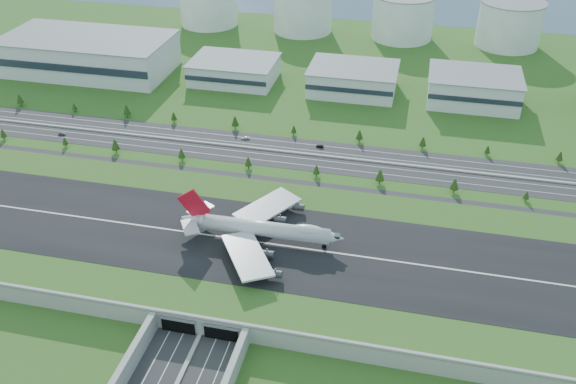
% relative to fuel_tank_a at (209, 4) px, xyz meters
% --- Properties ---
extents(ground, '(1200.00, 1200.00, 0.00)m').
position_rel_fuel_tank_a_xyz_m(ground, '(120.00, -310.00, -17.50)').
color(ground, '#274F18').
rests_on(ground, ground).
extents(airfield_deck, '(520.00, 100.00, 9.20)m').
position_rel_fuel_tank_a_xyz_m(airfield_deck, '(120.00, -310.09, -13.38)').
color(airfield_deck, gray).
rests_on(airfield_deck, ground).
extents(north_expressway, '(560.00, 36.00, 0.12)m').
position_rel_fuel_tank_a_xyz_m(north_expressway, '(120.00, -215.00, -17.44)').
color(north_expressway, '#28282B').
rests_on(north_expressway, ground).
extents(tree_row, '(503.57, 48.69, 8.40)m').
position_rel_fuel_tank_a_xyz_m(tree_row, '(120.56, -215.34, -12.86)').
color(tree_row, '#3D2819').
rests_on(tree_row, ground).
extents(hangar_west, '(120.00, 60.00, 25.00)m').
position_rel_fuel_tank_a_xyz_m(hangar_west, '(-50.00, -125.00, -5.00)').
color(hangar_west, silver).
rests_on(hangar_west, ground).
extents(hangar_mid_a, '(58.00, 42.00, 15.00)m').
position_rel_fuel_tank_a_xyz_m(hangar_mid_a, '(60.00, -120.00, -10.00)').
color(hangar_mid_a, silver).
rests_on(hangar_mid_a, ground).
extents(hangar_mid_b, '(58.00, 42.00, 17.00)m').
position_rel_fuel_tank_a_xyz_m(hangar_mid_b, '(145.00, -120.00, -9.00)').
color(hangar_mid_b, silver).
rests_on(hangar_mid_b, ground).
extents(hangar_mid_c, '(58.00, 42.00, 19.00)m').
position_rel_fuel_tank_a_xyz_m(hangar_mid_c, '(225.00, -120.00, -8.00)').
color(hangar_mid_c, silver).
rests_on(hangar_mid_c, ground).
extents(fuel_tank_a, '(50.00, 50.00, 35.00)m').
position_rel_fuel_tank_a_xyz_m(fuel_tank_a, '(0.00, 0.00, 0.00)').
color(fuel_tank_a, silver).
rests_on(fuel_tank_a, ground).
extents(fuel_tank_b, '(50.00, 50.00, 35.00)m').
position_rel_fuel_tank_a_xyz_m(fuel_tank_b, '(85.00, 0.00, 0.00)').
color(fuel_tank_b, silver).
rests_on(fuel_tank_b, ground).
extents(fuel_tank_c, '(50.00, 50.00, 35.00)m').
position_rel_fuel_tank_a_xyz_m(fuel_tank_c, '(170.00, 0.00, 0.00)').
color(fuel_tank_c, silver).
rests_on(fuel_tank_c, ground).
extents(fuel_tank_d, '(50.00, 50.00, 35.00)m').
position_rel_fuel_tank_a_xyz_m(fuel_tank_d, '(255.00, 0.00, 0.00)').
color(fuel_tank_d, silver).
rests_on(fuel_tank_d, ground).
extents(boeing_747, '(73.55, 69.52, 22.74)m').
position_rel_fuel_tank_a_xyz_m(boeing_747, '(130.28, -308.04, -3.07)').
color(boeing_747, silver).
rests_on(boeing_747, airfield_deck).
extents(car_4, '(4.75, 2.60, 1.53)m').
position_rel_fuel_tank_a_xyz_m(car_4, '(-16.38, -224.56, -16.62)').
color(car_4, '#545459').
rests_on(car_4, ground).
extents(car_5, '(4.45, 1.68, 1.45)m').
position_rel_fuel_tank_a_xyz_m(car_5, '(137.67, -205.19, -16.65)').
color(car_5, black).
rests_on(car_5, ground).
extents(car_7, '(5.45, 3.20, 1.48)m').
position_rel_fuel_tank_a_xyz_m(car_7, '(92.58, -204.72, -16.64)').
color(car_7, white).
rests_on(car_7, ground).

